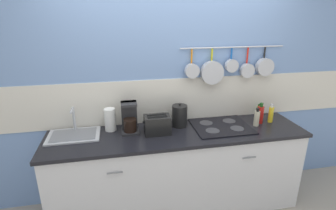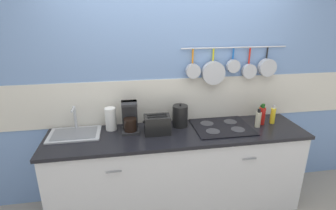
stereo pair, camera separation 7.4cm
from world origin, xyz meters
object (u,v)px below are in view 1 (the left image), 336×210
(bottle_dish_soap, at_px, (258,111))
(kettle, at_px, (180,116))
(bottle_vinegar, at_px, (271,114))
(coffee_maker, at_px, (130,119))
(bottle_hot_sauce, at_px, (260,114))
(toaster, at_px, (157,125))
(paper_towel_roll, at_px, (110,120))
(bottle_olive_oil, at_px, (257,118))

(bottle_dish_soap, bearing_deg, kettle, -176.32)
(bottle_dish_soap, xyz_separation_m, bottle_vinegar, (0.06, -0.16, 0.02))
(coffee_maker, bearing_deg, bottle_hot_sauce, -2.79)
(toaster, bearing_deg, bottle_hot_sauce, 1.76)
(toaster, height_order, bottle_hot_sauce, bottle_hot_sauce)
(toaster, relative_size, bottle_hot_sauce, 1.19)
(toaster, bearing_deg, coffee_maker, 158.63)
(paper_towel_roll, distance_m, toaster, 0.49)
(toaster, relative_size, kettle, 1.07)
(paper_towel_roll, bearing_deg, toaster, -19.98)
(paper_towel_roll, relative_size, bottle_hot_sauce, 1.02)
(paper_towel_roll, bearing_deg, bottle_olive_oil, -7.19)
(bottle_olive_oil, bearing_deg, toaster, 178.63)
(paper_towel_roll, xyz_separation_m, bottle_dish_soap, (1.67, 0.02, -0.05))
(paper_towel_roll, height_order, toaster, paper_towel_roll)
(paper_towel_roll, bearing_deg, bottle_dish_soap, 0.82)
(coffee_maker, relative_size, bottle_hot_sauce, 1.35)
(bottle_dish_soap, relative_size, bottle_vinegar, 0.75)
(toaster, xyz_separation_m, bottle_vinegar, (1.27, 0.04, -0.00))
(bottle_vinegar, bearing_deg, bottle_hot_sauce, -179.78)
(bottle_olive_oil, height_order, bottle_hot_sauce, bottle_hot_sauce)
(bottle_hot_sauce, bearing_deg, paper_towel_roll, 175.30)
(coffee_maker, relative_size, toaster, 1.13)
(toaster, xyz_separation_m, bottle_hot_sauce, (1.14, 0.04, 0.01))
(toaster, height_order, bottle_vinegar, bottle_vinegar)
(bottle_olive_oil, bearing_deg, bottle_dish_soap, 56.33)
(bottle_olive_oil, bearing_deg, paper_towel_roll, 172.81)
(paper_towel_roll, bearing_deg, kettle, -2.96)
(paper_towel_roll, bearing_deg, bottle_vinegar, -4.34)
(coffee_maker, xyz_separation_m, bottle_vinegar, (1.54, -0.07, -0.04))
(paper_towel_roll, relative_size, toaster, 0.86)
(kettle, bearing_deg, bottle_dish_soap, 3.68)
(coffee_maker, relative_size, bottle_olive_oil, 1.55)
(coffee_maker, bearing_deg, kettle, 2.81)
(bottle_hot_sauce, xyz_separation_m, bottle_vinegar, (0.13, 0.00, -0.01))
(coffee_maker, relative_size, bottle_vinegar, 1.48)
(paper_towel_roll, xyz_separation_m, bottle_hot_sauce, (1.60, -0.13, -0.02))
(bottle_olive_oil, bearing_deg, coffee_maker, 174.45)
(paper_towel_roll, height_order, bottle_vinegar, paper_towel_roll)
(kettle, relative_size, bottle_olive_oil, 1.27)
(bottle_hot_sauce, bearing_deg, bottle_vinegar, 0.22)
(kettle, distance_m, bottle_olive_oil, 0.82)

